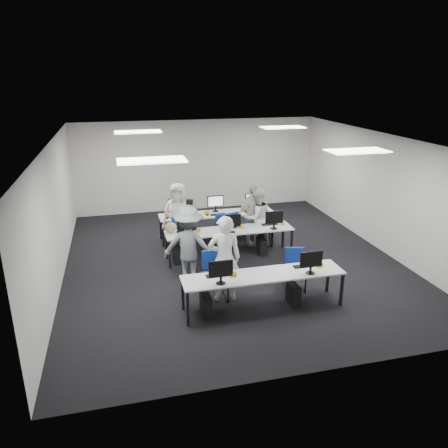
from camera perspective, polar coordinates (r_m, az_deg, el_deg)
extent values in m
plane|color=black|center=(10.96, 0.99, -4.71)|extent=(9.00, 9.00, 0.00)
plane|color=white|center=(10.12, 1.09, 11.01)|extent=(9.00, 9.00, 0.00)
cube|color=beige|center=(14.71, -3.53, 7.63)|extent=(8.00, 0.02, 3.00)
cube|color=beige|center=(6.50, 11.45, -8.16)|extent=(8.00, 0.02, 3.00)
cube|color=beige|center=(10.21, -21.21, 1.11)|extent=(0.02, 9.00, 3.00)
cube|color=beige|center=(12.08, 19.75, 3.96)|extent=(0.02, 9.00, 3.00)
cube|color=white|center=(7.83, -9.42, 8.22)|extent=(1.20, 0.60, 0.02)
cube|color=white|center=(9.07, 16.97, 9.13)|extent=(1.20, 0.60, 0.02)
cube|color=white|center=(11.78, -11.17, 11.75)|extent=(1.20, 0.60, 0.02)
cube|color=white|center=(12.63, 7.67, 12.42)|extent=(1.20, 0.60, 0.02)
cube|color=#AEB0B2|center=(8.58, 5.18, -6.64)|extent=(3.20, 0.70, 0.03)
cube|color=black|center=(8.15, -4.75, -11.00)|extent=(0.05, 0.05, 0.70)
cube|color=black|center=(8.67, -5.41, -9.05)|extent=(0.05, 0.05, 0.70)
cube|color=black|center=(9.09, 15.11, -8.28)|extent=(0.05, 0.05, 0.70)
cube|color=black|center=(9.56, 13.40, -6.71)|extent=(0.05, 0.05, 0.70)
cube|color=#AEB0B2|center=(10.87, 0.74, -0.85)|extent=(3.20, 0.70, 0.03)
cube|color=black|center=(10.46, -7.10, -3.97)|extent=(0.05, 0.05, 0.70)
cube|color=black|center=(11.02, -7.50, -2.78)|extent=(0.05, 0.05, 0.70)
cube|color=black|center=(11.21, 8.82, -2.45)|extent=(0.05, 0.05, 0.70)
cube|color=black|center=(11.73, 7.71, -1.40)|extent=(0.05, 0.05, 0.70)
cube|color=#AEB0B2|center=(12.16, -0.93, 1.35)|extent=(3.20, 0.70, 0.03)
cube|color=black|center=(11.76, -7.97, -1.35)|extent=(0.05, 0.05, 0.70)
cube|color=black|center=(12.32, -8.28, -0.40)|extent=(0.05, 0.05, 0.70)
cube|color=black|center=(12.43, 6.37, -0.15)|extent=(0.05, 0.05, 0.70)
cube|color=black|center=(12.96, 5.46, 0.71)|extent=(0.05, 0.05, 0.70)
cube|color=#0C459E|center=(8.05, -0.44, -5.87)|extent=(0.46, 0.04, 0.32)
cube|color=black|center=(8.46, -0.94, -6.75)|extent=(0.42, 0.14, 0.02)
ellipsoid|color=black|center=(8.52, 1.03, -6.49)|extent=(0.07, 0.10, 0.04)
cube|color=black|center=(8.54, -2.37, -10.53)|extent=(0.18, 0.40, 0.42)
cube|color=white|center=(8.62, 11.32, -4.53)|extent=(0.46, 0.04, 0.32)
cube|color=black|center=(9.00, 10.35, -5.43)|extent=(0.42, 0.14, 0.02)
ellipsoid|color=black|center=(9.11, 12.08, -5.16)|extent=(0.07, 0.10, 0.04)
cube|color=black|center=(9.02, 9.04, -9.04)|extent=(0.18, 0.40, 0.42)
cube|color=white|center=(10.39, -4.88, -0.05)|extent=(0.46, 0.04, 0.32)
cube|color=black|center=(10.78, -5.11, -0.95)|extent=(0.42, 0.14, 0.02)
ellipsoid|color=black|center=(10.82, -3.55, -0.78)|extent=(0.07, 0.10, 0.04)
cube|color=black|center=(10.82, -6.22, -3.95)|extent=(0.18, 0.40, 0.42)
cube|color=white|center=(10.60, 1.00, 0.42)|extent=(0.46, 0.04, 0.32)
cube|color=black|center=(10.99, 0.56, -0.48)|extent=(0.42, 0.14, 0.02)
ellipsoid|color=black|center=(11.06, 2.06, -0.31)|extent=(0.07, 0.10, 0.04)
cube|color=black|center=(11.00, -0.53, -3.43)|extent=(0.18, 0.40, 0.42)
cube|color=white|center=(10.92, 6.58, 0.87)|extent=(0.46, 0.04, 0.32)
cube|color=black|center=(11.30, 5.96, -0.02)|extent=(0.42, 0.14, 0.02)
ellipsoid|color=black|center=(11.40, 7.39, 0.13)|extent=(0.07, 0.10, 0.04)
cube|color=black|center=(11.28, 4.91, -2.90)|extent=(0.18, 0.40, 0.42)
cube|color=white|center=(12.04, -6.24, 2.63)|extent=(0.46, 0.04, 0.32)
cube|color=black|center=(11.83, -5.98, 0.86)|extent=(0.42, 0.14, 0.02)
ellipsoid|color=black|center=(11.79, -7.42, 0.79)|extent=(0.07, 0.10, 0.04)
cube|color=black|center=(12.17, -4.82, -1.22)|extent=(0.18, 0.40, 0.42)
cube|color=white|center=(12.23, -1.13, 3.00)|extent=(0.46, 0.04, 0.32)
cube|color=black|center=(12.02, -0.78, 1.27)|extent=(0.42, 0.14, 0.02)
ellipsoid|color=black|center=(11.95, -2.18, 1.19)|extent=(0.07, 0.10, 0.04)
cube|color=black|center=(12.37, 0.21, -0.79)|extent=(0.18, 0.40, 0.42)
cube|color=white|center=(12.51, 3.79, 3.34)|extent=(0.46, 0.04, 0.32)
cube|color=black|center=(12.30, 4.21, 1.64)|extent=(0.42, 0.14, 0.02)
ellipsoid|color=black|center=(12.21, 2.88, 1.58)|extent=(0.07, 0.10, 0.04)
cube|color=black|center=(12.67, 5.04, -0.38)|extent=(0.18, 0.40, 0.42)
cube|color=navy|center=(8.97, -1.19, -6.82)|extent=(0.50, 0.48, 0.07)
cube|color=navy|center=(9.05, -1.48, -4.60)|extent=(0.46, 0.07, 0.40)
cube|color=navy|center=(9.50, 9.29, -5.90)|extent=(0.52, 0.50, 0.06)
cube|color=navy|center=(9.58, 9.19, -4.02)|extent=(0.41, 0.15, 0.35)
cube|color=navy|center=(11.33, -5.40, -1.57)|extent=(0.49, 0.47, 0.06)
cube|color=navy|center=(11.42, -5.77, -0.09)|extent=(0.40, 0.12, 0.34)
cube|color=navy|center=(11.55, -0.01, -1.03)|extent=(0.47, 0.46, 0.06)
cube|color=navy|center=(11.64, -0.14, 0.46)|extent=(0.41, 0.10, 0.35)
cube|color=navy|center=(11.73, 4.96, -0.69)|extent=(0.52, 0.51, 0.06)
cube|color=navy|center=(11.80, 4.50, 0.81)|extent=(0.43, 0.14, 0.36)
cube|color=navy|center=(11.55, -5.56, -1.00)|extent=(0.55, 0.54, 0.06)
cube|color=navy|center=(11.27, -5.75, -0.09)|extent=(0.43, 0.17, 0.37)
cube|color=navy|center=(11.77, 0.41, -0.42)|extent=(0.56, 0.55, 0.06)
cube|color=navy|center=(11.51, 0.93, 0.56)|extent=(0.44, 0.16, 0.38)
cube|color=navy|center=(12.12, 5.44, -0.28)|extent=(0.43, 0.42, 0.05)
cube|color=navy|center=(11.87, 5.68, 0.50)|extent=(0.38, 0.08, 0.33)
ellipsoid|color=#9F8552|center=(10.74, -7.01, -0.45)|extent=(0.33, 0.24, 0.25)
imported|color=silver|center=(8.78, 0.06, -4.55)|extent=(0.71, 0.51, 1.81)
imported|color=silver|center=(11.62, 4.35, 0.84)|extent=(0.87, 0.74, 1.58)
imported|color=silver|center=(11.49, -5.97, 1.03)|extent=(0.99, 0.80, 1.76)
imported|color=silver|center=(11.67, 3.83, 1.27)|extent=(1.09, 0.72, 1.71)
imported|color=slate|center=(9.49, -4.58, -2.89)|extent=(1.30, 1.02, 1.77)
cube|color=black|center=(9.34, -4.52, 2.90)|extent=(0.19, 0.22, 0.10)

